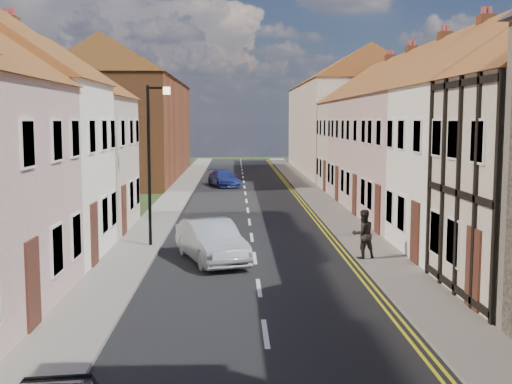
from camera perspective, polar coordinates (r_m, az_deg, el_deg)
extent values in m
cube|color=black|center=(34.44, -0.73, -1.64)|extent=(7.00, 90.00, 0.02)
cube|color=gray|center=(34.62, -8.04, -1.58)|extent=(1.80, 90.00, 0.12)
cube|color=gray|center=(34.80, 6.53, -1.52)|extent=(1.80, 90.00, 0.12)
cube|color=#B4928E|center=(29.40, 17.98, 2.52)|extent=(8.00, 5.00, 6.00)
cube|color=brown|center=(27.76, 19.72, 13.00)|extent=(0.60, 0.60, 1.60)
cube|color=#B4928E|center=(34.51, 14.95, 3.15)|extent=(8.00, 5.80, 6.00)
cube|color=brown|center=(32.45, 16.42, 12.11)|extent=(0.60, 0.60, 1.60)
cube|color=#B4928E|center=(39.71, 12.70, 3.61)|extent=(8.00, 5.00, 6.00)
cube|color=brown|center=(37.98, 13.63, 11.32)|extent=(0.60, 0.60, 1.60)
cube|color=#B6A999|center=(44.95, 10.97, 3.96)|extent=(8.00, 5.80, 6.00)
cube|color=brown|center=(42.80, 11.82, 10.79)|extent=(0.60, 0.60, 1.60)
cube|color=#B6A999|center=(29.30, -19.00, 2.27)|extent=(8.00, 6.10, 5.80)
cube|color=brown|center=(27.09, -20.96, 12.70)|extent=(0.60, 0.60, 1.60)
cube|color=#B6A999|center=(59.93, 7.74, 5.56)|extent=(8.00, 24.00, 8.00)
cube|color=brown|center=(54.78, -10.99, 5.42)|extent=(8.00, 24.00, 8.00)
cylinder|color=black|center=(24.37, -9.48, 2.28)|extent=(0.12, 0.12, 6.00)
cube|color=black|center=(24.29, -8.78, 9.13)|extent=(0.70, 0.08, 0.08)
cube|color=#FFD899|center=(24.25, -7.95, 8.91)|extent=(0.25, 0.15, 0.28)
imported|color=#B8BBC0|center=(22.06, -4.00, -4.38)|extent=(2.82, 4.59, 1.43)
imported|color=navy|center=(46.84, -2.88, 1.21)|extent=(2.75, 4.37, 1.18)
imported|color=black|center=(22.29, 9.49, -3.69)|extent=(0.96, 0.84, 1.69)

